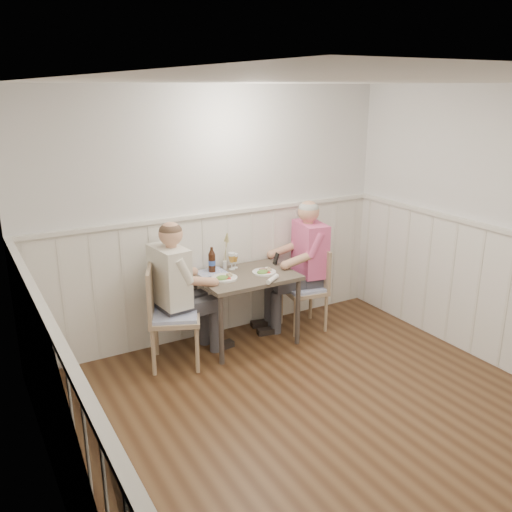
# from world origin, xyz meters

# --- Properties ---
(ground_plane) EXTENTS (4.50, 4.50, 0.00)m
(ground_plane) POSITION_xyz_m (0.00, 0.00, 0.00)
(ground_plane) COLOR #412816
(room_shell) EXTENTS (4.04, 4.54, 2.60)m
(room_shell) POSITION_xyz_m (0.00, 0.00, 1.52)
(room_shell) COLOR white
(room_shell) RESTS_ON ground
(wainscot) EXTENTS (4.00, 4.49, 1.34)m
(wainscot) POSITION_xyz_m (0.00, 0.69, 0.69)
(wainscot) COLOR silver
(wainscot) RESTS_ON ground
(dining_table) EXTENTS (0.98, 0.70, 0.75)m
(dining_table) POSITION_xyz_m (0.15, 1.84, 0.65)
(dining_table) COLOR #4B3F39
(dining_table) RESTS_ON ground
(chair_right) EXTENTS (0.49, 0.49, 0.91)m
(chair_right) POSITION_xyz_m (0.92, 1.83, 0.49)
(chair_right) COLOR #9E806A
(chair_right) RESTS_ON ground
(chair_left) EXTENTS (0.62, 0.62, 0.99)m
(chair_left) POSITION_xyz_m (-0.72, 1.79, 0.54)
(chair_left) COLOR #9E806A
(chair_left) RESTS_ON ground
(man_in_pink) EXTENTS (0.72, 0.51, 1.44)m
(man_in_pink) POSITION_xyz_m (0.93, 1.90, 0.60)
(man_in_pink) COLOR #3F3F47
(man_in_pink) RESTS_ON ground
(diner_cream) EXTENTS (0.69, 0.48, 1.41)m
(diner_cream) POSITION_xyz_m (-0.61, 1.87, 0.59)
(diner_cream) COLOR #3F3F47
(diner_cream) RESTS_ON ground
(plate_man) EXTENTS (0.25, 0.25, 0.06)m
(plate_man) POSITION_xyz_m (0.32, 1.78, 0.77)
(plate_man) COLOR white
(plate_man) RESTS_ON dining_table
(plate_diner) EXTENTS (0.26, 0.26, 0.07)m
(plate_diner) POSITION_xyz_m (-0.11, 1.82, 0.77)
(plate_diner) COLOR white
(plate_diner) RESTS_ON dining_table
(beer_glass_a) EXTENTS (0.06, 0.06, 0.15)m
(beer_glass_a) POSITION_xyz_m (0.15, 2.08, 0.85)
(beer_glass_a) COLOR silver
(beer_glass_a) RESTS_ON dining_table
(beer_glass_b) EXTENTS (0.07, 0.07, 0.18)m
(beer_glass_b) POSITION_xyz_m (0.10, 2.05, 0.87)
(beer_glass_b) COLOR silver
(beer_glass_b) RESTS_ON dining_table
(beer_bottle) EXTENTS (0.07, 0.07, 0.27)m
(beer_bottle) POSITION_xyz_m (-0.12, 2.08, 0.87)
(beer_bottle) COLOR black
(beer_bottle) RESTS_ON dining_table
(rolled_napkin) EXTENTS (0.20, 0.16, 0.05)m
(rolled_napkin) POSITION_xyz_m (0.27, 1.53, 0.77)
(rolled_napkin) COLOR white
(rolled_napkin) RESTS_ON dining_table
(grass_vase) EXTENTS (0.05, 0.05, 0.40)m
(grass_vase) POSITION_xyz_m (0.04, 2.11, 0.93)
(grass_vase) COLOR silver
(grass_vase) RESTS_ON dining_table
(gingham_mat) EXTENTS (0.30, 0.25, 0.01)m
(gingham_mat) POSITION_xyz_m (-0.14, 2.08, 0.75)
(gingham_mat) COLOR #5265AE
(gingham_mat) RESTS_ON dining_table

